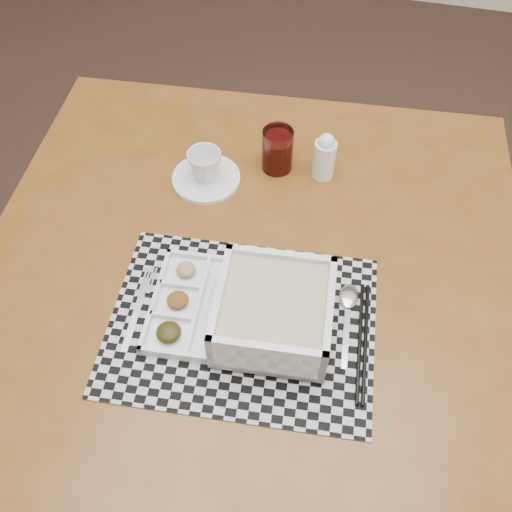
# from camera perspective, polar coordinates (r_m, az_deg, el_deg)

# --- Properties ---
(floor) EXTENTS (5.00, 5.00, 0.00)m
(floor) POSITION_cam_1_polar(r_m,az_deg,el_deg) (1.86, 0.69, -13.63)
(floor) COLOR #2F2217
(floor) RESTS_ON ground
(dining_table) EXTENTS (1.16, 1.16, 0.80)m
(dining_table) POSITION_cam_1_polar(r_m,az_deg,el_deg) (1.18, -0.59, -3.53)
(dining_table) COLOR #5B3110
(dining_table) RESTS_ON ground
(placemat) EXTENTS (0.51, 0.40, 0.00)m
(placemat) POSITION_cam_1_polar(r_m,az_deg,el_deg) (1.04, -1.42, -6.86)
(placemat) COLOR #B0AFB7
(placemat) RESTS_ON dining_table
(serving_tray) EXTENTS (0.34, 0.25, 0.10)m
(serving_tray) POSITION_cam_1_polar(r_m,az_deg,el_deg) (1.00, 0.89, -5.72)
(serving_tray) COLOR silver
(serving_tray) RESTS_ON placemat
(fork) EXTENTS (0.03, 0.19, 0.00)m
(fork) POSITION_cam_1_polar(r_m,az_deg,el_deg) (1.08, -11.52, -4.92)
(fork) COLOR #BABAC1
(fork) RESTS_ON placemat
(spoon) EXTENTS (0.04, 0.18, 0.01)m
(spoon) POSITION_cam_1_polar(r_m,az_deg,el_deg) (1.07, 9.22, -4.59)
(spoon) COLOR #BABAC1
(spoon) RESTS_ON placemat
(chopsticks) EXTENTS (0.04, 0.24, 0.01)m
(chopsticks) POSITION_cam_1_polar(r_m,az_deg,el_deg) (1.03, 10.62, -8.37)
(chopsticks) COLOR black
(chopsticks) RESTS_ON placemat
(saucer) EXTENTS (0.15, 0.15, 0.01)m
(saucer) POSITION_cam_1_polar(r_m,az_deg,el_deg) (1.26, -5.01, 7.73)
(saucer) COLOR silver
(saucer) RESTS_ON dining_table
(cup) EXTENTS (0.10, 0.10, 0.07)m
(cup) POSITION_cam_1_polar(r_m,az_deg,el_deg) (1.24, -5.14, 9.02)
(cup) COLOR silver
(cup) RESTS_ON saucer
(juice_glass) EXTENTS (0.07, 0.07, 0.10)m
(juice_glass) POSITION_cam_1_polar(r_m,az_deg,el_deg) (1.26, 2.16, 10.42)
(juice_glass) COLOR white
(juice_glass) RESTS_ON dining_table
(creamer_bottle) EXTENTS (0.05, 0.05, 0.11)m
(creamer_bottle) POSITION_cam_1_polar(r_m,az_deg,el_deg) (1.25, 6.87, 9.86)
(creamer_bottle) COLOR silver
(creamer_bottle) RESTS_ON dining_table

